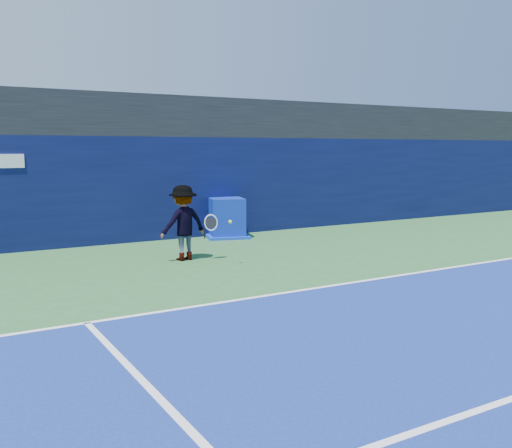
% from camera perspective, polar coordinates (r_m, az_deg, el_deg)
% --- Properties ---
extents(ground, '(80.00, 80.00, 0.00)m').
position_cam_1_polar(ground, '(9.38, 20.46, -9.41)').
color(ground, '#2B602F').
rests_on(ground, ground).
extents(baseline, '(24.00, 0.10, 0.01)m').
position_cam_1_polar(baseline, '(11.43, 8.69, -5.95)').
color(baseline, white).
rests_on(baseline, ground).
extents(stadium_band, '(36.00, 3.00, 1.20)m').
position_cam_1_polar(stadium_band, '(18.52, -8.16, 10.38)').
color(stadium_band, black).
rests_on(stadium_band, back_wall_assembly).
extents(back_wall_assembly, '(36.00, 1.03, 3.00)m').
position_cam_1_polar(back_wall_assembly, '(17.61, -6.80, 3.72)').
color(back_wall_assembly, '#0A0F3A').
rests_on(back_wall_assembly, ground).
extents(equipment_cart, '(1.53, 1.53, 1.19)m').
position_cam_1_polar(equipment_cart, '(17.21, -2.96, 0.47)').
color(equipment_cart, '#0B219D').
rests_on(equipment_cart, ground).
extents(tennis_player, '(1.37, 0.81, 1.80)m').
position_cam_1_polar(tennis_player, '(13.71, -7.28, 0.12)').
color(tennis_player, silver).
rests_on(tennis_player, ground).
extents(tennis_ball, '(0.08, 0.08, 0.08)m').
position_cam_1_polar(tennis_ball, '(12.95, -2.59, 0.24)').
color(tennis_ball, '#C6E819').
rests_on(tennis_ball, ground).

